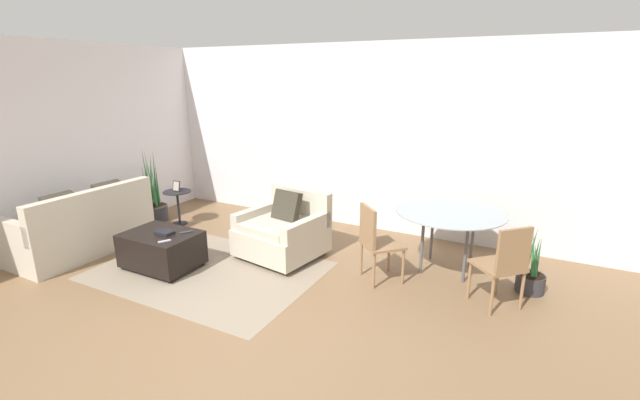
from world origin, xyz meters
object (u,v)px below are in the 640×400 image
Objects in this scene: picture_frame at (176,186)px; potted_plant_small at (531,277)px; book_stack at (165,232)px; dining_table at (450,217)px; potted_plant at (154,206)px; dining_chair_near_right at (504,262)px; armchair at (283,231)px; side_table at (178,201)px; tv_remote_secondary at (164,241)px; couch at (83,230)px; dining_chair_near_left at (376,238)px; ottoman at (162,249)px; tv_remote_primary at (186,232)px.

picture_frame is 5.08m from potted_plant_small.
dining_table is (3.05, 1.54, 0.21)m from book_stack.
potted_plant reaches higher than dining_chair_near_right.
armchair reaches higher than side_table.
book_stack is 1.47× the size of tv_remote_secondary.
picture_frame is at bearing -176.19° from dining_table.
dining_chair_near_left is (3.77, 1.00, 0.21)m from couch.
dining_chair_near_right is (4.80, -0.40, 0.13)m from side_table.
ottoman is at bearing -160.77° from potted_plant_small.
picture_frame is 4.82m from dining_chair_near_right.
tv_remote_secondary is at bearing -38.37° from potted_plant.
dining_chair_near_left reaches higher than couch.
side_table is (0.50, 0.05, 0.15)m from potted_plant.
side_table is at bearing -90.00° from picture_frame.
tv_remote_primary is at bearing -168.60° from dining_chair_near_right.
dining_table is 1.07m from potted_plant_small.
dining_table is at bearing 3.81° from side_table.
picture_frame is (-1.01, 1.28, 0.38)m from ottoman.
side_table reaches higher than ottoman.
potted_plant is (-0.18, 1.34, -0.07)m from couch.
tv_remote_primary is (-0.87, -0.83, 0.12)m from armchair.
couch is 1.56× the size of armchair.
potted_plant_small is (5.38, 1.53, -0.13)m from couch.
armchair is 2.18m from picture_frame.
dining_chair_near_right is 0.69m from potted_plant_small.
tv_remote_secondary is 0.16× the size of dining_chair_near_left.
book_stack is 0.18× the size of potted_plant.
dining_table reaches higher than ottoman.
couch is at bearing -174.73° from book_stack.
tv_remote_secondary is at bearing -163.43° from dining_chair_near_right.
couch reaches higher than armchair.
potted_plant reaches higher than dining_table.
side_table is at bearing 172.56° from armchair.
picture_frame is 0.13× the size of dining_table.
potted_plant is at bearing 141.63° from tv_remote_secondary.
tv_remote_secondary is at bearing -43.96° from book_stack.
potted_plant_small is (3.79, 1.25, -0.28)m from tv_remote_primary.
ottoman is 3.90m from dining_chair_near_right.
picture_frame is 0.22× the size of potted_plant_small.
tv_remote_primary is 0.13× the size of potted_plant.
couch is at bearing -168.99° from dining_chair_near_right.
picture_frame reaches higher than tv_remote_primary.
ottoman is at bearing -51.72° from picture_frame.
dining_chair_near_right is at bearing 11.40° from tv_remote_primary.
picture_frame is 0.18× the size of dining_chair_near_left.
potted_plant reaches higher than potted_plant_small.
couch reaches higher than side_table.
potted_plant is 0.63m from picture_frame.
book_stack is (1.39, 0.13, 0.16)m from couch.
potted_plant_small reaches higher than picture_frame.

